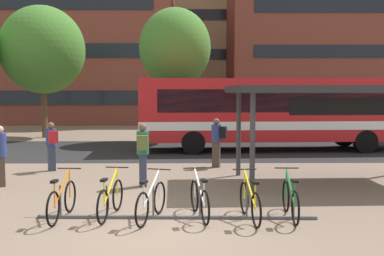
% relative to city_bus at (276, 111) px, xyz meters
% --- Properties ---
extents(ground, '(200.00, 200.00, 0.00)m').
position_rel_city_bus_xyz_m(ground, '(-4.65, -11.27, -1.78)').
color(ground, '#7A6656').
extents(bus_lane_asphalt, '(80.00, 7.20, 0.01)m').
position_rel_city_bus_xyz_m(bus_lane_asphalt, '(-4.65, -0.00, -1.77)').
color(bus_lane_asphalt, '#232326').
rests_on(bus_lane_asphalt, ground).
extents(city_bus, '(12.13, 3.12, 3.20)m').
position_rel_city_bus_xyz_m(city_bus, '(0.00, 0.00, 0.00)').
color(city_bus, red).
rests_on(city_bus, ground).
extents(bike_rack, '(5.84, 0.23, 0.70)m').
position_rel_city_bus_xyz_m(bike_rack, '(-4.19, -10.69, -1.68)').
color(bike_rack, '#47474C').
rests_on(bike_rack, ground).
extents(parked_bicycle_orange_0, '(0.52, 1.72, 0.99)m').
position_rel_city_bus_xyz_m(parked_bicycle_orange_0, '(-6.57, -10.68, -1.39)').
color(parked_bicycle_orange_0, black).
rests_on(parked_bicycle_orange_0, ground).
extents(parked_bicycle_yellow_1, '(0.52, 1.71, 0.99)m').
position_rel_city_bus_xyz_m(parked_bicycle_yellow_1, '(-5.58, -10.55, -1.39)').
color(parked_bicycle_yellow_1, black).
rests_on(parked_bicycle_yellow_1, ground).
extents(parked_bicycle_white_2, '(0.64, 1.67, 0.99)m').
position_rel_city_bus_xyz_m(parked_bicycle_white_2, '(-4.71, -10.79, -1.39)').
color(parked_bicycle_white_2, black).
rests_on(parked_bicycle_white_2, ground).
extents(parked_bicycle_white_3, '(0.54, 1.70, 0.99)m').
position_rel_city_bus_xyz_m(parked_bicycle_white_3, '(-3.71, -10.64, -1.39)').
color(parked_bicycle_white_3, black).
rests_on(parked_bicycle_white_3, ground).
extents(parked_bicycle_yellow_4, '(0.52, 1.72, 0.99)m').
position_rel_city_bus_xyz_m(parked_bicycle_yellow_4, '(-2.68, -10.83, -1.39)').
color(parked_bicycle_yellow_4, black).
rests_on(parked_bicycle_yellow_4, ground).
extents(parked_bicycle_green_5, '(0.52, 1.72, 0.99)m').
position_rel_city_bus_xyz_m(parked_bicycle_green_5, '(-1.81, -10.68, -1.39)').
color(parked_bicycle_green_5, black).
rests_on(parked_bicycle_green_5, ground).
extents(transit_shelter, '(6.07, 3.39, 2.81)m').
position_rel_city_bus_xyz_m(transit_shelter, '(0.26, -7.10, 0.86)').
color(transit_shelter, '#38383D').
rests_on(transit_shelter, ground).
extents(commuter_red_pack_0, '(0.54, 0.61, 1.63)m').
position_rel_city_bus_xyz_m(commuter_red_pack_0, '(-8.49, -5.13, -0.83)').
color(commuter_red_pack_0, '#2D3851').
rests_on(commuter_red_pack_0, ground).
extents(commuter_black_pack_1, '(0.58, 0.44, 1.72)m').
position_rel_city_bus_xyz_m(commuter_black_pack_1, '(-2.92, -4.45, -0.78)').
color(commuter_black_pack_1, '#47382D').
rests_on(commuter_black_pack_1, ground).
extents(commuter_grey_pack_2, '(0.51, 0.60, 1.71)m').
position_rel_city_bus_xyz_m(commuter_grey_pack_2, '(-9.19, -7.48, -0.79)').
color(commuter_grey_pack_2, '#47382D').
rests_on(commuter_grey_pack_2, ground).
extents(commuter_olive_pack_4, '(0.36, 0.54, 1.77)m').
position_rel_city_bus_xyz_m(commuter_olive_pack_4, '(-5.20, -7.59, -0.75)').
color(commuter_olive_pack_4, '#2D3851').
rests_on(commuter_olive_pack_4, ground).
extents(street_tree_2, '(4.74, 4.74, 7.49)m').
position_rel_city_bus_xyz_m(street_tree_2, '(-12.20, 5.59, 3.22)').
color(street_tree_2, brown).
rests_on(street_tree_2, ground).
extents(street_tree_3, '(3.76, 3.76, 7.03)m').
position_rel_city_bus_xyz_m(street_tree_3, '(-4.62, 3.67, 3.15)').
color(street_tree_3, brown).
rests_on(street_tree_3, ground).
extents(building_left_wing, '(21.99, 10.12, 14.42)m').
position_rel_city_bus_xyz_m(building_left_wing, '(-16.23, 19.30, 5.43)').
color(building_left_wing, brown).
rests_on(building_left_wing, ground).
extents(building_right_wing, '(27.22, 13.10, 18.95)m').
position_rel_city_bus_xyz_m(building_right_wing, '(13.66, 24.56, 7.70)').
color(building_right_wing, brown).
rests_on(building_right_wing, ground).
extents(building_centre_block, '(19.73, 12.76, 12.12)m').
position_rel_city_bus_xyz_m(building_centre_block, '(-5.60, 32.43, 4.29)').
color(building_centre_block, tan).
rests_on(building_centre_block, ground).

